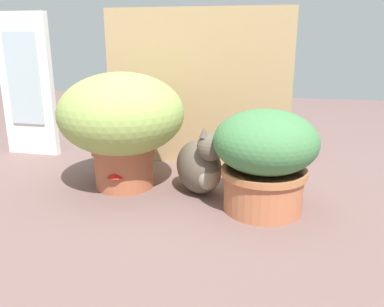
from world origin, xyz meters
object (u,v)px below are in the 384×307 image
object	(u,v)px
cat	(201,165)
leafy_planter	(265,157)
mushroom_ornament_red	(116,177)
grass_planter	(122,120)

from	to	relation	value
cat	leafy_planter	bearing A→B (deg)	-22.56
cat	mushroom_ornament_red	xyz separation A→B (m)	(-0.34, -0.10, -0.04)
leafy_planter	mushroom_ornament_red	xyz separation A→B (m)	(-0.60, 0.01, -0.13)
leafy_planter	mushroom_ornament_red	world-z (taller)	leafy_planter
cat	mushroom_ornament_red	distance (m)	0.35
grass_planter	leafy_planter	size ratio (longest dim) A/B	1.38
cat	mushroom_ornament_red	world-z (taller)	cat
grass_planter	cat	distance (m)	0.39
leafy_planter	cat	distance (m)	0.30
grass_planter	mushroom_ornament_red	distance (m)	0.24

